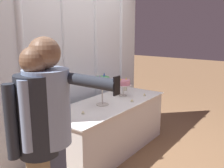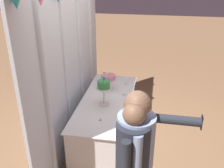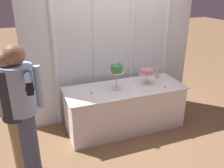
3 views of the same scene
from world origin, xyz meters
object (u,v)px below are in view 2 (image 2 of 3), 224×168
(cake_display_nearleft, at_px, (104,86))
(tealight_near_right, at_px, (126,84))
(tealight_near_left, at_px, (124,94))
(cake_display_nearright, at_px, (109,78))
(guest_man_pink_jacket, at_px, (135,164))
(tealight_far_left, at_px, (100,120))
(flower_vase, at_px, (103,77))
(cake_table, at_px, (107,120))

(cake_display_nearleft, bearing_deg, tealight_near_right, -18.14)
(tealight_near_right, bearing_deg, tealight_near_left, -179.19)
(cake_display_nearright, distance_m, guest_man_pink_jacket, 2.06)
(cake_display_nearleft, xyz_separation_m, tealight_far_left, (-0.43, -0.04, -0.29))
(flower_vase, bearing_deg, tealight_far_left, -169.81)
(cake_display_nearleft, height_order, flower_vase, cake_display_nearleft)
(flower_vase, bearing_deg, cake_display_nearright, -151.32)
(cake_table, relative_size, tealight_far_left, 44.67)
(cake_table, distance_m, flower_vase, 0.86)
(tealight_far_left, bearing_deg, flower_vase, 10.19)
(tealight_far_left, distance_m, tealight_near_left, 0.83)
(tealight_far_left, relative_size, tealight_near_right, 1.15)
(flower_vase, height_order, tealight_far_left, flower_vase)
(tealight_near_left, bearing_deg, cake_display_nearright, 56.22)
(cake_display_nearleft, bearing_deg, cake_display_nearright, 2.77)
(flower_vase, bearing_deg, cake_table, -164.35)
(cake_display_nearleft, height_order, guest_man_pink_jacket, guest_man_pink_jacket)
(cake_display_nearright, bearing_deg, flower_vase, 28.68)
(cake_table, relative_size, flower_vase, 9.77)
(cake_display_nearleft, distance_m, guest_man_pink_jacket, 1.54)
(cake_display_nearleft, relative_size, guest_man_pink_jacket, 0.26)
(guest_man_pink_jacket, bearing_deg, cake_table, 20.59)
(cake_display_nearleft, xyz_separation_m, tealight_near_left, (0.37, -0.25, -0.29))
(tealight_far_left, relative_size, guest_man_pink_jacket, 0.03)
(tealight_near_right, distance_m, guest_man_pink_jacket, 2.19)
(tealight_near_left, height_order, guest_man_pink_jacket, guest_man_pink_jacket)
(cake_display_nearleft, distance_m, flower_vase, 0.91)
(cake_table, height_order, cake_display_nearright, cake_display_nearright)
(flower_vase, xyz_separation_m, guest_man_pink_jacket, (-2.27, -0.78, 0.13))
(cake_table, distance_m, tealight_near_left, 0.50)
(cake_display_nearright, height_order, tealight_far_left, cake_display_nearright)
(flower_vase, height_order, tealight_near_right, flower_vase)
(tealight_near_left, height_order, tealight_near_right, tealight_near_right)
(tealight_far_left, height_order, guest_man_pink_jacket, guest_man_pink_jacket)
(cake_display_nearright, relative_size, tealight_far_left, 6.52)
(cake_display_nearleft, xyz_separation_m, tealight_near_right, (0.74, -0.24, -0.29))
(flower_vase, xyz_separation_m, tealight_near_right, (-0.11, -0.44, -0.06))
(cake_display_nearright, relative_size, flower_vase, 1.43)
(cake_display_nearleft, relative_size, cake_display_nearright, 1.54)
(cake_table, xyz_separation_m, flower_vase, (0.71, 0.20, 0.44))
(cake_table, bearing_deg, cake_display_nearright, 4.58)
(cake_display_nearright, bearing_deg, cake_table, -175.42)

